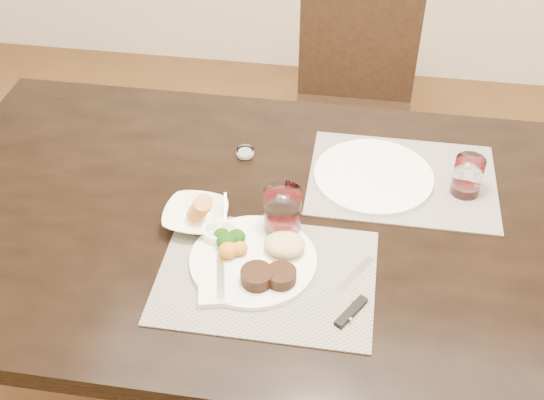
% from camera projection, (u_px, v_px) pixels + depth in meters
% --- Properties ---
extents(dining_table, '(2.00, 1.00, 0.75)m').
position_uv_depth(dining_table, '(333.00, 248.00, 1.63)').
color(dining_table, black).
rests_on(dining_table, ground).
extents(chair_far, '(0.42, 0.42, 0.90)m').
position_uv_depth(chair_far, '(353.00, 98.00, 2.43)').
color(chair_far, black).
rests_on(chair_far, ground).
extents(placemat_near, '(0.46, 0.34, 0.00)m').
position_uv_depth(placemat_near, '(266.00, 276.00, 1.45)').
color(placemat_near, slate).
rests_on(placemat_near, dining_table).
extents(placemat_far, '(0.46, 0.34, 0.00)m').
position_uv_depth(placemat_far, '(402.00, 179.00, 1.69)').
color(placemat_far, slate).
rests_on(placemat_far, dining_table).
extents(dinner_plate, '(0.28, 0.28, 0.05)m').
position_uv_depth(dinner_plate, '(259.00, 259.00, 1.46)').
color(dinner_plate, white).
rests_on(dinner_plate, placemat_near).
extents(napkin_fork, '(0.14, 0.20, 0.02)m').
position_uv_depth(napkin_fork, '(223.00, 271.00, 1.45)').
color(napkin_fork, white).
rests_on(napkin_fork, placemat_near).
extents(steak_knife, '(0.08, 0.21, 0.01)m').
position_uv_depth(steak_knife, '(352.00, 302.00, 1.39)').
color(steak_knife, white).
rests_on(steak_knife, placemat_near).
extents(cracker_bowl, '(0.15, 0.15, 0.06)m').
position_uv_depth(cracker_bowl, '(196.00, 216.00, 1.56)').
color(cracker_bowl, white).
rests_on(cracker_bowl, placemat_near).
extents(sauce_ramekin, '(0.09, 0.13, 0.07)m').
position_uv_depth(sauce_ramekin, '(221.00, 234.00, 1.52)').
color(sauce_ramekin, white).
rests_on(sauce_ramekin, placemat_near).
extents(wine_glass_near, '(0.08, 0.08, 0.12)m').
position_uv_depth(wine_glass_near, '(282.00, 214.00, 1.52)').
color(wine_glass_near, silver).
rests_on(wine_glass_near, placemat_near).
extents(far_plate, '(0.30, 0.30, 0.01)m').
position_uv_depth(far_plate, '(373.00, 176.00, 1.69)').
color(far_plate, white).
rests_on(far_plate, placemat_far).
extents(wine_glass_far, '(0.07, 0.07, 0.10)m').
position_uv_depth(wine_glass_far, '(467.00, 178.00, 1.63)').
color(wine_glass_far, silver).
rests_on(wine_glass_far, placemat_far).
extents(salt_cellar, '(0.05, 0.05, 0.02)m').
position_uv_depth(salt_cellar, '(245.00, 153.00, 1.77)').
color(salt_cellar, silver).
rests_on(salt_cellar, dining_table).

